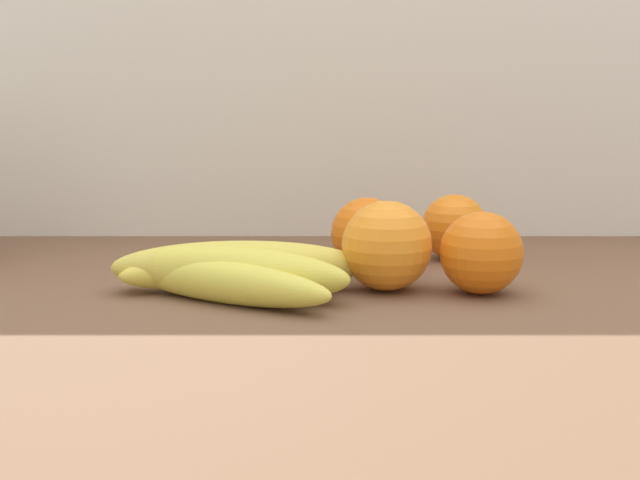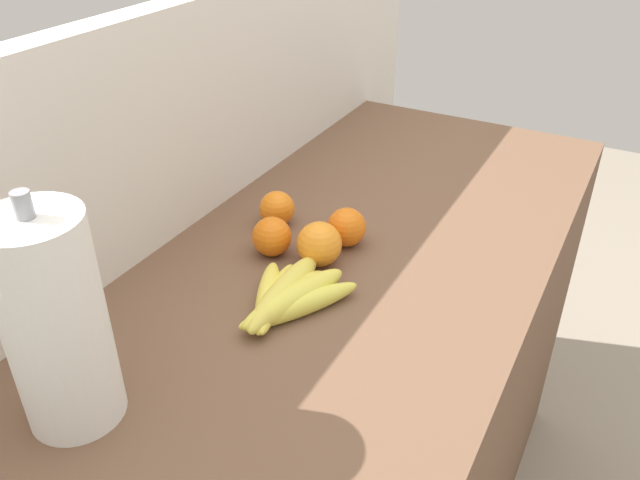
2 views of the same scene
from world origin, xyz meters
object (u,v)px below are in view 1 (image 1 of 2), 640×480
Objects in this scene: orange_back_right at (388,246)px; orange_back_left at (482,253)px; orange_center at (455,227)px; banana_bunch at (230,271)px; orange_front at (368,233)px.

orange_back_left is at bearing -9.18° from orange_back_right.
orange_back_left is 0.90× the size of orange_back_right.
orange_back_right is (-0.08, -0.13, 0.01)m from orange_center.
orange_back_right is (0.13, 0.01, 0.02)m from banana_bunch.
orange_front is 0.09m from orange_back_right.
orange_center is 0.10m from orange_front.
orange_center is 0.15m from orange_back_right.
orange_back_left is at bearing 0.53° from banana_bunch.
orange_center is at bearing 34.76° from banana_bunch.
orange_back_left is at bearing -90.37° from orange_center.
orange_front is (0.12, 0.10, 0.02)m from banana_bunch.
orange_back_right reaches higher than orange_center.
orange_back_left is 0.08m from orange_back_right.
orange_center is at bearing 89.63° from orange_back_left.
banana_bunch is 0.26m from orange_center.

